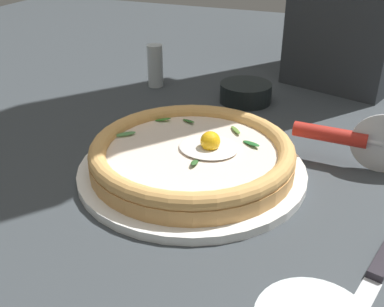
{
  "coord_description": "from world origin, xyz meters",
  "views": [
    {
      "loc": [
        -0.16,
        0.48,
        0.33
      ],
      "look_at": [
        0.05,
        -0.03,
        0.03
      ],
      "focal_mm": 42.72,
      "sensor_mm": 36.0,
      "label": 1
    }
  ],
  "objects_px": {
    "side_bowl": "(246,93)",
    "pepper_shaker": "(155,66)",
    "pizza_cutter": "(346,137)",
    "pizza": "(192,154)",
    "table_knife": "(375,276)"
  },
  "relations": [
    {
      "from": "side_bowl",
      "to": "pepper_shaker",
      "type": "height_order",
      "value": "pepper_shaker"
    },
    {
      "from": "pizza_cutter",
      "to": "table_knife",
      "type": "relative_size",
      "value": 0.79
    },
    {
      "from": "table_knife",
      "to": "pepper_shaker",
      "type": "distance_m",
      "value": 0.63
    },
    {
      "from": "pizza",
      "to": "pepper_shaker",
      "type": "relative_size",
      "value": 3.25
    },
    {
      "from": "side_bowl",
      "to": "pepper_shaker",
      "type": "xyz_separation_m",
      "value": [
        0.2,
        -0.01,
        0.03
      ]
    },
    {
      "from": "pizza",
      "to": "table_knife",
      "type": "height_order",
      "value": "pizza"
    },
    {
      "from": "pizza_cutter",
      "to": "pepper_shaker",
      "type": "bearing_deg",
      "value": -26.53
    },
    {
      "from": "pizza",
      "to": "side_bowl",
      "type": "xyz_separation_m",
      "value": [
        0.01,
        -0.29,
        -0.01
      ]
    },
    {
      "from": "pepper_shaker",
      "to": "pizza",
      "type": "bearing_deg",
      "value": 124.1
    },
    {
      "from": "pepper_shaker",
      "to": "side_bowl",
      "type": "bearing_deg",
      "value": 175.71
    },
    {
      "from": "pizza_cutter",
      "to": "table_knife",
      "type": "xyz_separation_m",
      "value": [
        -0.06,
        0.23,
        -0.04
      ]
    },
    {
      "from": "pizza",
      "to": "table_knife",
      "type": "bearing_deg",
      "value": 153.54
    },
    {
      "from": "pizza",
      "to": "pizza_cutter",
      "type": "distance_m",
      "value": 0.22
    },
    {
      "from": "pizza",
      "to": "pepper_shaker",
      "type": "bearing_deg",
      "value": -55.9
    },
    {
      "from": "pizza",
      "to": "table_knife",
      "type": "xyz_separation_m",
      "value": [
        -0.25,
        0.12,
        -0.03
      ]
    }
  ]
}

